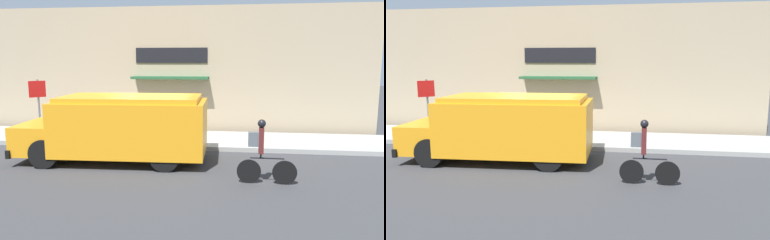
% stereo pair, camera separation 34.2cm
% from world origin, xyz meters
% --- Properties ---
extents(ground_plane, '(70.00, 70.00, 0.00)m').
position_xyz_m(ground_plane, '(0.00, 0.00, 0.00)').
color(ground_plane, '#38383A').
extents(sidewalk, '(28.00, 2.88, 0.15)m').
position_xyz_m(sidewalk, '(0.00, 1.44, 0.08)').
color(sidewalk, '#999993').
rests_on(sidewalk, ground_plane).
extents(storefront, '(16.84, 0.89, 5.26)m').
position_xyz_m(storefront, '(0.00, 3.29, 2.63)').
color(storefront, tan).
rests_on(storefront, ground_plane).
extents(school_bus, '(5.73, 2.77, 2.01)m').
position_xyz_m(school_bus, '(-0.62, -1.55, 1.07)').
color(school_bus, orange).
rests_on(school_bus, ground_plane).
extents(cyclist, '(1.49, 0.20, 1.63)m').
position_xyz_m(cyclist, '(3.52, -3.18, 0.80)').
color(cyclist, black).
rests_on(cyclist, ground_plane).
extents(stop_sign_post, '(0.45, 0.45, 2.21)m').
position_xyz_m(stop_sign_post, '(-4.42, 0.52, 1.64)').
color(stop_sign_post, slate).
rests_on(stop_sign_post, sidewalk).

